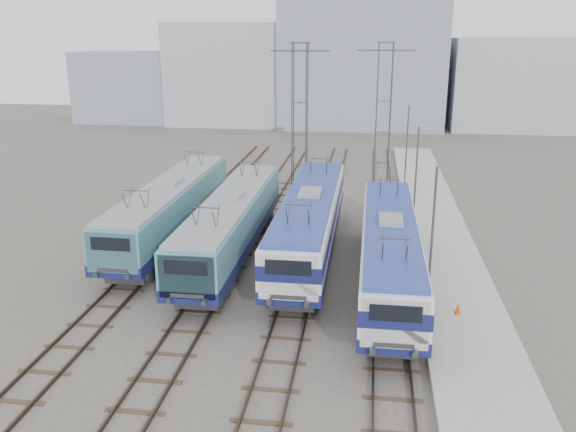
# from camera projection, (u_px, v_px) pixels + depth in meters

# --- Properties ---
(ground) EXTENTS (160.00, 160.00, 0.00)m
(ground) POSITION_uv_depth(u_px,v_px,m) (244.00, 315.00, 28.67)
(ground) COLOR #514C47
(platform) EXTENTS (4.00, 70.00, 0.30)m
(platform) POSITION_uv_depth(u_px,v_px,m) (447.00, 262.00, 34.89)
(platform) COLOR #9E9E99
(platform) RESTS_ON ground
(locomotive_far_left) EXTENTS (2.90, 18.34, 3.45)m
(locomotive_far_left) POSITION_uv_depth(u_px,v_px,m) (170.00, 207.00, 38.21)
(locomotive_far_left) COLOR #13184C
(locomotive_far_left) RESTS_ON ground
(locomotive_center_left) EXTENTS (2.86, 18.04, 3.39)m
(locomotive_center_left) POSITION_uv_depth(u_px,v_px,m) (231.00, 222.00, 35.24)
(locomotive_center_left) COLOR #13184C
(locomotive_center_left) RESTS_ON ground
(locomotive_center_right) EXTENTS (2.97, 18.79, 3.53)m
(locomotive_center_right) POSITION_uv_depth(u_px,v_px,m) (310.00, 219.00, 35.32)
(locomotive_center_right) COLOR #13184C
(locomotive_center_right) RESTS_ON ground
(locomotive_far_right) EXTENTS (2.82, 17.82, 3.35)m
(locomotive_far_right) POSITION_uv_depth(u_px,v_px,m) (390.00, 248.00, 30.92)
(locomotive_far_right) COLOR #13184C
(locomotive_far_right) RESTS_ON ground
(catenary_tower_west) EXTENTS (4.50, 1.20, 12.00)m
(catenary_tower_west) POSITION_uv_depth(u_px,v_px,m) (300.00, 114.00, 47.60)
(catenary_tower_west) COLOR #3F4247
(catenary_tower_west) RESTS_ON ground
(catenary_tower_east) EXTENTS (4.50, 1.20, 12.00)m
(catenary_tower_east) POSITION_uv_depth(u_px,v_px,m) (383.00, 112.00, 48.65)
(catenary_tower_east) COLOR #3F4247
(catenary_tower_east) RESTS_ON ground
(mast_front) EXTENTS (0.12, 0.12, 7.00)m
(mast_front) POSITION_uv_depth(u_px,v_px,m) (432.00, 240.00, 28.44)
(mast_front) COLOR #3F4247
(mast_front) RESTS_ON ground
(mast_mid) EXTENTS (0.12, 0.12, 7.00)m
(mast_mid) POSITION_uv_depth(u_px,v_px,m) (416.00, 180.00, 39.81)
(mast_mid) COLOR #3F4247
(mast_mid) RESTS_ON ground
(mast_rear) EXTENTS (0.12, 0.12, 7.00)m
(mast_rear) POSITION_uv_depth(u_px,v_px,m) (407.00, 147.00, 51.19)
(mast_rear) COLOR #3F4247
(mast_rear) RESTS_ON ground
(safety_cone) EXTENTS (0.30, 0.30, 0.55)m
(safety_cone) POSITION_uv_depth(u_px,v_px,m) (458.00, 309.00, 28.06)
(safety_cone) COLOR #EF3C09
(safety_cone) RESTS_ON platform
(building_west) EXTENTS (18.00, 12.00, 14.00)m
(building_west) POSITION_uv_depth(u_px,v_px,m) (236.00, 74.00, 87.23)
(building_west) COLOR #929BA4
(building_west) RESTS_ON ground
(building_center) EXTENTS (22.00, 14.00, 18.00)m
(building_center) POSITION_uv_depth(u_px,v_px,m) (362.00, 60.00, 84.32)
(building_center) COLOR gray
(building_center) RESTS_ON ground
(building_east) EXTENTS (16.00, 12.00, 12.00)m
(building_east) POSITION_uv_depth(u_px,v_px,m) (510.00, 84.00, 82.59)
(building_east) COLOR #929BA4
(building_east) RESTS_ON ground
(building_far_west) EXTENTS (14.00, 10.00, 10.00)m
(building_far_west) POSITION_uv_depth(u_px,v_px,m) (130.00, 87.00, 89.89)
(building_far_west) COLOR gray
(building_far_west) RESTS_ON ground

